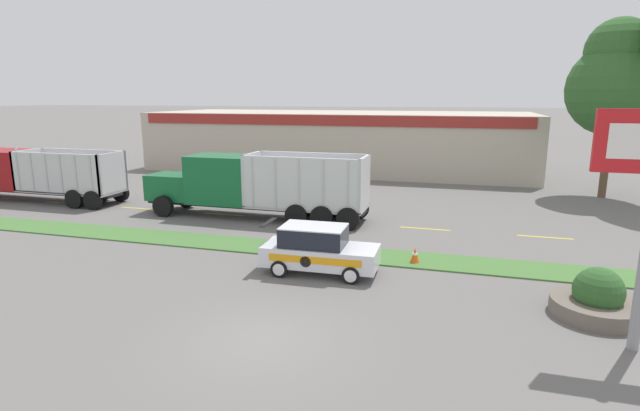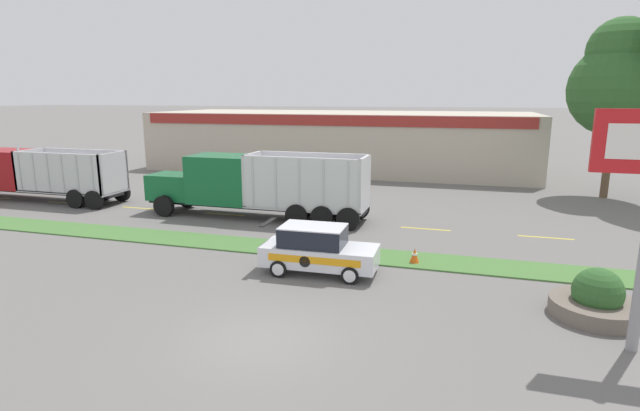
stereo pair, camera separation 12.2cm
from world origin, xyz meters
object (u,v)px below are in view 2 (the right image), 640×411
object	(u,v)px
traffic_cone	(415,256)
rally_car	(318,249)
dump_truck_mid	(20,174)
stone_planter	(597,301)
dump_truck_lead	(238,185)

from	to	relation	value
traffic_cone	rally_car	bearing A→B (deg)	-148.73
dump_truck_mid	stone_planter	size ratio (longest dim) A/B	4.73
dump_truck_mid	stone_planter	world-z (taller)	dump_truck_mid
dump_truck_lead	dump_truck_mid	size ratio (longest dim) A/B	1.00
dump_truck_lead	stone_planter	distance (m)	17.70
dump_truck_lead	stone_planter	world-z (taller)	dump_truck_lead
stone_planter	traffic_cone	xyz separation A→B (m)	(-5.58, 3.27, -0.19)
dump_truck_mid	dump_truck_lead	bearing A→B (deg)	-1.33
dump_truck_lead	traffic_cone	size ratio (longest dim) A/B	19.53
rally_car	traffic_cone	size ratio (longest dim) A/B	6.80
rally_car	dump_truck_mid	bearing A→B (deg)	160.72
rally_car	traffic_cone	world-z (taller)	rally_car
dump_truck_mid	stone_planter	distance (m)	31.81
dump_truck_lead	stone_planter	bearing A→B (deg)	-28.77
dump_truck_lead	dump_truck_mid	bearing A→B (deg)	178.67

